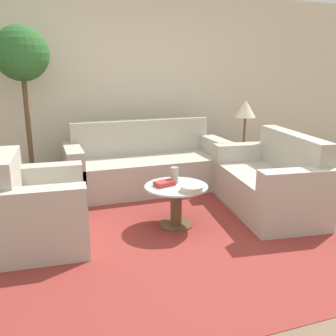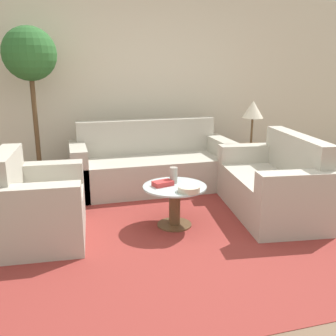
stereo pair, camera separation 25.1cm
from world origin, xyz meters
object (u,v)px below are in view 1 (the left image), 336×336
(loveseat, at_px, (272,185))
(book_stack, at_px, (164,183))
(potted_plant, at_px, (23,70))
(sofa_main, at_px, (146,167))
(coffee_table, at_px, (176,200))
(armchair, at_px, (37,213))
(vase, at_px, (175,175))
(bowl, at_px, (192,189))
(table_lamp, at_px, (245,111))

(loveseat, height_order, book_stack, loveseat)
(potted_plant, bearing_deg, loveseat, -30.54)
(sofa_main, height_order, coffee_table, sofa_main)
(loveseat, bearing_deg, sofa_main, -130.65)
(armchair, height_order, vase, armchair)
(sofa_main, bearing_deg, bowl, -89.22)
(sofa_main, relative_size, book_stack, 9.37)
(coffee_table, xyz_separation_m, table_lamp, (1.44, 1.16, 0.73))
(sofa_main, height_order, vase, sofa_main)
(loveseat, bearing_deg, vase, -84.00)
(sofa_main, relative_size, vase, 12.55)
(potted_plant, xyz_separation_m, bowl, (1.45, -1.78, -1.08))
(sofa_main, height_order, table_lamp, table_lamp)
(sofa_main, distance_m, bowl, 1.53)
(vase, height_order, book_stack, vase)
(loveseat, bearing_deg, book_stack, -81.56)
(table_lamp, relative_size, vase, 3.71)
(armchair, xyz_separation_m, bowl, (1.41, -0.27, 0.16))
(loveseat, xyz_separation_m, book_stack, (-1.29, -0.03, 0.16))
(armchair, relative_size, table_lamp, 1.65)
(armchair, relative_size, loveseat, 0.66)
(coffee_table, relative_size, potted_plant, 0.31)
(sofa_main, distance_m, book_stack, 1.29)
(potted_plant, xyz_separation_m, book_stack, (1.26, -1.53, -1.09))
(armchair, relative_size, potted_plant, 0.50)
(bowl, bearing_deg, sofa_main, 90.78)
(coffee_table, xyz_separation_m, bowl, (0.08, -0.21, 0.18))
(loveseat, xyz_separation_m, table_lamp, (0.26, 1.09, 0.71))
(bowl, bearing_deg, armchair, 169.32)
(book_stack, bearing_deg, armchair, 162.97)
(coffee_table, xyz_separation_m, potted_plant, (-1.37, 1.57, 1.26))
(armchair, height_order, loveseat, loveseat)
(armchair, distance_m, book_stack, 1.23)
(bowl, distance_m, book_stack, 0.32)
(sofa_main, distance_m, table_lamp, 1.56)
(loveseat, height_order, bowl, loveseat)
(armchair, distance_m, potted_plant, 1.96)
(table_lamp, distance_m, bowl, 2.01)
(sofa_main, xyz_separation_m, table_lamp, (1.38, -0.15, 0.71))
(table_lamp, bearing_deg, potted_plant, 171.61)
(armchair, distance_m, bowl, 1.44)
(book_stack, bearing_deg, vase, 5.83)
(table_lamp, bearing_deg, bowl, -134.85)
(coffee_table, distance_m, table_lamp, 1.98)
(sofa_main, xyz_separation_m, potted_plant, (-1.43, 0.26, 1.25))
(loveseat, distance_m, book_stack, 1.30)
(coffee_table, relative_size, bowl, 3.01)
(table_lamp, distance_m, book_stack, 1.99)
(bowl, xyz_separation_m, book_stack, (-0.19, 0.25, -0.00))
(sofa_main, height_order, book_stack, sofa_main)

